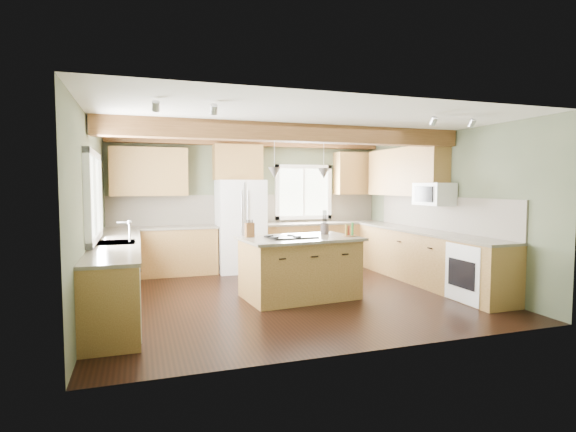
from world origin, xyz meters
name	(u,v)px	position (x,y,z in m)	size (l,w,h in m)	color
floor	(289,295)	(0.00, 0.00, 0.00)	(5.60, 5.60, 0.00)	black
ceiling	(289,126)	(0.00, 0.00, 2.60)	(5.60, 5.60, 0.00)	silver
wall_back	(251,205)	(0.00, 2.50, 1.30)	(5.60, 5.60, 0.00)	#475039
wall_left	(91,215)	(-2.80, 0.00, 1.30)	(5.00, 5.00, 0.00)	#475039
wall_right	(443,208)	(2.80, 0.00, 1.30)	(5.00, 5.00, 0.00)	#475039
ceiling_beam	(294,133)	(0.00, -0.19, 2.47)	(5.55, 0.26, 0.26)	#553218
soffit_trim	(251,143)	(0.00, 2.40, 2.54)	(5.55, 0.20, 0.10)	#553218
backsplash_back	(251,209)	(0.00, 2.48, 1.21)	(5.58, 0.03, 0.58)	brown
backsplash_right	(440,213)	(2.78, 0.05, 1.21)	(0.03, 3.70, 0.58)	brown
base_cab_back_left	(162,252)	(-1.79, 2.20, 0.44)	(2.02, 0.60, 0.88)	brown
counter_back_left	(162,228)	(-1.79, 2.20, 0.90)	(2.06, 0.64, 0.04)	#474234
base_cab_back_right	(323,245)	(1.49, 2.20, 0.44)	(2.62, 0.60, 0.88)	brown
counter_back_right	(323,223)	(1.49, 2.20, 0.90)	(2.66, 0.64, 0.04)	#474234
base_cab_left	(117,277)	(-2.50, 0.05, 0.44)	(0.60, 3.70, 0.88)	brown
counter_left	(116,244)	(-2.50, 0.05, 0.90)	(0.64, 3.74, 0.04)	#474234
base_cab_right	(425,258)	(2.50, 0.05, 0.44)	(0.60, 3.70, 0.88)	brown
counter_right	(426,232)	(2.50, 0.05, 0.90)	(0.64, 3.74, 0.04)	#474234
upper_cab_back_left	(149,172)	(-1.99, 2.33, 1.95)	(1.40, 0.35, 0.90)	brown
upper_cab_over_fridge	(238,162)	(-0.30, 2.33, 2.15)	(0.96, 0.35, 0.70)	brown
upper_cab_right	(405,172)	(2.62, 0.90, 1.95)	(0.35, 2.20, 0.90)	brown
upper_cab_back_corner	(355,174)	(2.30, 2.33, 1.95)	(0.90, 0.35, 0.90)	brown
window_left	(92,197)	(-2.78, 0.05, 1.55)	(0.04, 1.60, 1.05)	white
window_back	(303,192)	(1.15, 2.48, 1.55)	(1.10, 0.04, 1.00)	white
sink	(116,243)	(-2.50, 0.05, 0.91)	(0.50, 0.65, 0.03)	#262628
faucet	(130,232)	(-2.32, 0.05, 1.05)	(0.02, 0.02, 0.28)	#B2B2B7
dishwasher	(113,300)	(-2.49, -1.25, 0.43)	(0.60, 0.60, 0.84)	white
oven	(478,273)	(2.49, -1.25, 0.43)	(0.60, 0.72, 0.84)	white
microwave	(434,194)	(2.58, -0.05, 1.55)	(0.40, 0.70, 0.38)	white
pendant_left	(274,173)	(-0.31, -0.23, 1.88)	(0.18, 0.18, 0.16)	#B2B2B7
pendant_right	(324,173)	(0.50, -0.15, 1.88)	(0.18, 0.18, 0.16)	#B2B2B7
refrigerator	(240,226)	(-0.30, 2.12, 0.90)	(0.90, 0.74, 1.80)	white
island	(299,269)	(0.10, -0.19, 0.44)	(1.62, 0.99, 0.88)	brown
island_top	(300,238)	(0.10, -0.19, 0.90)	(1.73, 1.10, 0.04)	#474234
cooktop	(291,237)	(-0.04, -0.20, 0.93)	(0.70, 0.47, 0.02)	black
knife_block	(250,230)	(-0.61, 0.06, 1.03)	(0.13, 0.10, 0.22)	brown
utensil_crock	(325,229)	(0.62, 0.07, 1.01)	(0.13, 0.13, 0.18)	#403833
bottle_tray	(350,230)	(0.88, -0.30, 1.02)	(0.22, 0.22, 0.20)	brown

